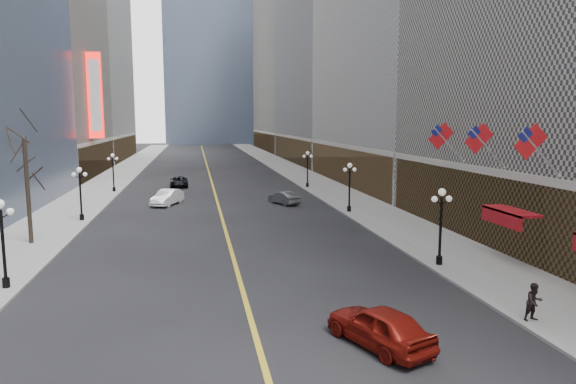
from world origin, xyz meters
name	(u,v)px	position (x,y,z in m)	size (l,w,h in m)	color
sidewalk_east	(317,183)	(14.00, 70.00, 0.07)	(6.00, 230.00, 0.15)	gray
sidewalk_west	(101,188)	(-14.00, 70.00, 0.07)	(6.00, 230.00, 0.15)	gray
lane_line	(210,178)	(0.00, 80.00, 0.01)	(0.25, 200.00, 0.02)	gold
bldg_east_c	(352,43)	(29.88, 106.00, 24.18)	(26.60, 40.60, 48.80)	gray
bldg_east_d	(307,40)	(29.90, 149.00, 31.17)	(26.60, 46.60, 62.80)	gray
streetlamp_east_1	(441,218)	(11.80, 30.00, 2.90)	(1.26, 0.44, 4.52)	black
streetlamp_east_2	(350,182)	(11.80, 48.00, 2.90)	(1.26, 0.44, 4.52)	black
streetlamp_east_3	(308,165)	(11.80, 66.00, 2.90)	(1.26, 0.44, 4.52)	black
streetlamp_west_1	(2,234)	(-11.80, 30.00, 2.90)	(1.26, 0.44, 4.52)	black
streetlamp_west_2	(80,188)	(-11.80, 48.00, 2.90)	(1.26, 0.44, 4.52)	black
streetlamp_west_3	(113,168)	(-11.80, 66.00, 2.90)	(1.26, 0.44, 4.52)	black
flag_3	(533,145)	(15.31, 27.00, 7.29)	(2.87, 0.12, 2.87)	#B2B2B7
flag_4	(481,141)	(15.31, 32.00, 7.29)	(2.87, 0.12, 2.87)	#B2B2B7
flag_5	(443,138)	(15.31, 37.00, 7.29)	(2.87, 0.12, 2.87)	#B2B2B7
awning_c	(508,213)	(16.11, 30.00, 3.08)	(1.40, 4.00, 0.93)	maroon
theatre_marquee	(95,96)	(-15.88, 80.00, 12.00)	(2.00, 0.55, 12.00)	red
tree_west_far	(25,155)	(-13.50, 40.00, 6.24)	(3.60, 3.60, 7.92)	#2D231C
car_nb_mid	(167,197)	(-5.08, 55.67, 0.79)	(1.66, 4.77, 1.57)	white
car_nb_far	(179,182)	(-4.30, 69.96, 0.67)	(2.23, 4.83, 1.34)	black
car_sb_mid	(379,326)	(4.55, 20.46, 0.80)	(1.89, 4.69, 1.60)	maroon
car_sb_far	(284,198)	(6.67, 54.10, 0.66)	(1.39, 4.00, 1.32)	#4C5154
ped_east_walk	(534,302)	(11.73, 21.31, 0.97)	(0.79, 0.44, 1.63)	black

